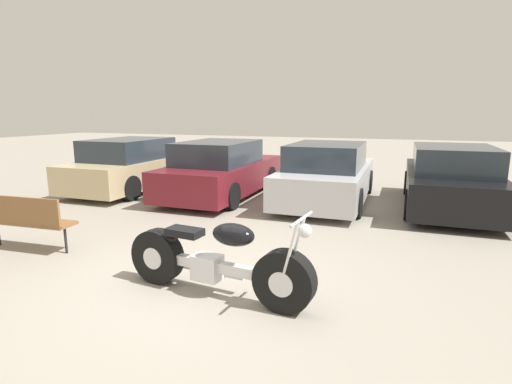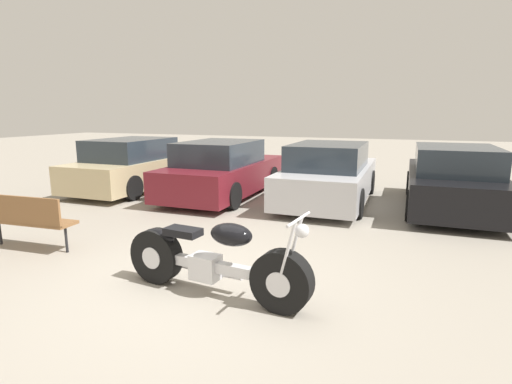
{
  "view_description": "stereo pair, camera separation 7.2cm",
  "coord_description": "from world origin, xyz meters",
  "views": [
    {
      "loc": [
        2.32,
        -4.15,
        2.14
      ],
      "look_at": [
        0.11,
        1.9,
        0.85
      ],
      "focal_mm": 28.0,
      "sensor_mm": 36.0,
      "label": 1
    },
    {
      "loc": [
        2.38,
        -4.13,
        2.14
      ],
      "look_at": [
        0.11,
        1.9,
        0.85
      ],
      "focal_mm": 28.0,
      "sensor_mm": 36.0,
      "label": 2
    }
  ],
  "objects": [
    {
      "name": "parked_car_maroon",
      "position": [
        -2.02,
        5.12,
        0.66
      ],
      "size": [
        1.89,
        4.39,
        1.43
      ],
      "color": "maroon",
      "rests_on": "ground_plane"
    },
    {
      "name": "motorcycle",
      "position": [
        0.33,
        -0.15,
        0.43
      ],
      "size": [
        2.44,
        0.71,
        1.08
      ],
      "color": "black",
      "rests_on": "ground_plane"
    },
    {
      "name": "parked_car_champagne",
      "position": [
        -4.72,
        5.12,
        0.66
      ],
      "size": [
        1.89,
        4.39,
        1.43
      ],
      "color": "#C6B284",
      "rests_on": "ground_plane"
    },
    {
      "name": "ground_plane",
      "position": [
        0.0,
        0.0,
        0.0
      ],
      "size": [
        60.0,
        60.0,
        0.0
      ],
      "primitive_type": "plane",
      "color": "gray"
    },
    {
      "name": "park_bench",
      "position": [
        -3.11,
        0.23,
        0.54
      ],
      "size": [
        1.56,
        0.49,
        0.89
      ],
      "color": "brown",
      "rests_on": "ground_plane"
    },
    {
      "name": "parked_car_black",
      "position": [
        3.39,
        5.53,
        0.66
      ],
      "size": [
        1.89,
        4.39,
        1.43
      ],
      "color": "black",
      "rests_on": "ground_plane"
    },
    {
      "name": "parked_car_silver",
      "position": [
        0.68,
        5.35,
        0.66
      ],
      "size": [
        1.89,
        4.39,
        1.43
      ],
      "color": "#BCBCC1",
      "rests_on": "ground_plane"
    }
  ]
}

